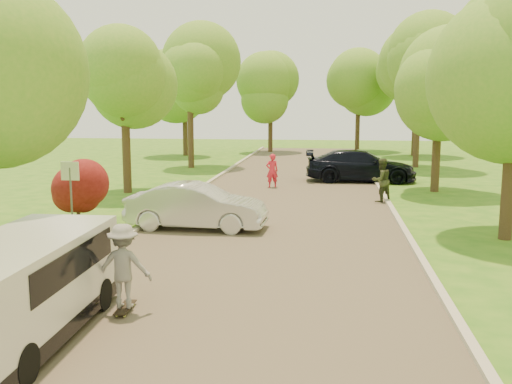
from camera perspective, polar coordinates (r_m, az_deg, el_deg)
The scene contains 21 objects.
ground at distance 12.51m, azimuth -1.05°, elevation -9.12°, with size 100.00×100.00×0.00m, color #2D6919.
road at distance 20.22m, azimuth 2.27°, elevation -2.16°, with size 8.00×60.00×0.01m, color #4C4438.
curb_left at distance 20.95m, azimuth -8.84°, elevation -1.72°, with size 0.18×60.00×0.12m, color #B2AD9E.
curb_right at distance 20.26m, azimuth 13.76°, elevation -2.23°, with size 0.18×60.00×0.12m, color #B2AD9E.
street_sign at distance 17.63m, azimuth -18.06°, elevation 0.93°, with size 0.55×0.06×2.17m.
red_shrub at distance 19.25m, azimuth -17.44°, elevation 0.19°, with size 1.70×1.70×1.95m.
tree_l_midb at distance 25.28m, azimuth -12.65°, elevation 10.27°, with size 4.30×4.20×6.62m.
tree_l_far at distance 34.77m, azimuth -6.30°, elevation 11.43°, with size 4.92×4.80×7.79m.
tree_r_midb at distance 26.24m, azimuth 18.33°, elevation 10.62°, with size 4.51×4.40×7.01m.
tree_r_far at distance 36.24m, azimuth 16.40°, elevation 11.60°, with size 5.33×5.20×8.34m.
tree_bg_a at distance 43.10m, azimuth -6.90°, elevation 10.70°, with size 5.12×5.00×7.72m.
tree_bg_b at distance 44.28m, azimuth 16.05°, elevation 10.66°, with size 5.12×5.00×7.95m.
tree_bg_c at distance 46.01m, azimuth 1.73°, elevation 10.27°, with size 4.92×4.80×7.33m.
tree_bg_d at distance 47.86m, azimuth 10.50°, elevation 10.42°, with size 5.12×5.00×7.72m.
minivan at distance 10.17m, azimuth -22.44°, elevation -8.84°, with size 1.89×4.55×1.68m.
silver_sedan at distance 17.73m, azimuth -5.95°, elevation -1.43°, with size 1.50×4.31×1.42m, color silver.
dark_sedan at distance 28.90m, azimuth 10.41°, elevation 2.59°, with size 2.21×5.44×1.58m, color black.
longboard at distance 11.12m, azimuth -12.95°, elevation -11.20°, with size 0.28×0.82×0.09m.
skateboarder at distance 10.88m, azimuth -13.10°, elevation -7.21°, with size 1.02×0.59×1.58m, color gray.
person_striped at distance 26.35m, azimuth 1.62°, elevation 2.13°, with size 0.57×0.38×1.57m, color red.
person_olive at distance 22.97m, azimuth 12.41°, elevation 1.15°, with size 0.84×0.66×1.74m, color #303721.
Camera 1 is at (1.75, -11.77, 3.85)m, focal length 40.00 mm.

